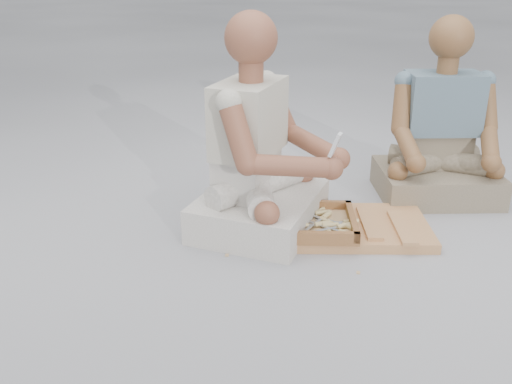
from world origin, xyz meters
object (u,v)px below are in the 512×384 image
(tool_tray, at_px, (305,223))
(companion, at_px, (440,139))
(craftsman, at_px, (259,159))
(carved_panel, at_px, (354,227))

(tool_tray, relative_size, companion, 0.58)
(craftsman, bearing_deg, tool_tray, 82.52)
(carved_panel, distance_m, craftsman, 0.53)
(tool_tray, bearing_deg, craftsman, 170.32)
(carved_panel, bearing_deg, companion, 60.70)
(carved_panel, distance_m, companion, 0.72)
(craftsman, distance_m, companion, 1.00)
(tool_tray, bearing_deg, carved_panel, 31.63)
(tool_tray, relative_size, craftsman, 0.55)
(carved_panel, xyz_separation_m, craftsman, (-0.43, -0.08, 0.31))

